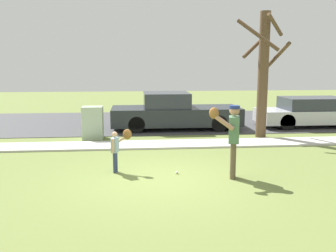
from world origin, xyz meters
TOP-DOWN VIEW (x-y plane):
  - ground_plane at (0.00, 3.50)m, footprint 48.00×48.00m
  - sidewalk_strip at (0.00, 3.60)m, footprint 36.00×1.20m
  - road_surface at (0.00, 8.60)m, footprint 36.00×6.80m
  - person_adult at (1.68, -0.08)m, footprint 0.79×0.59m
  - person_child at (-0.96, 0.65)m, footprint 0.52×0.36m
  - baseball at (0.45, 0.36)m, footprint 0.07×0.07m
  - utility_cabinet at (-2.04, 4.90)m, footprint 0.72×0.63m
  - street_tree_near at (4.04, 4.67)m, footprint 1.84×1.88m
  - parked_pickup_dark at (1.06, 6.65)m, footprint 5.20×1.95m
  - parked_sedan_silver at (6.97, 6.67)m, footprint 4.60×1.80m

SIDE VIEW (x-z plane):
  - ground_plane at x=0.00m, z-range 0.00..0.00m
  - road_surface at x=0.00m, z-range 0.00..0.02m
  - sidewalk_strip at x=0.00m, z-range 0.00..0.06m
  - baseball at x=0.45m, z-range 0.00..0.07m
  - utility_cabinet at x=-2.04m, z-range 0.00..1.16m
  - parked_sedan_silver at x=6.97m, z-range 0.01..1.23m
  - parked_pickup_dark at x=1.06m, z-range -0.06..1.41m
  - person_child at x=-0.96m, z-range 0.16..1.22m
  - person_adult at x=1.68m, z-range 0.21..1.93m
  - street_tree_near at x=4.04m, z-range 0.16..4.62m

